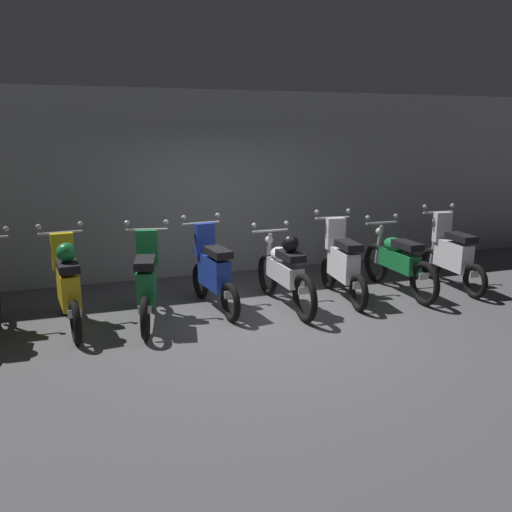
{
  "coord_description": "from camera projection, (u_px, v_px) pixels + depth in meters",
  "views": [
    {
      "loc": [
        -2.24,
        -6.05,
        2.45
      ],
      "look_at": [
        0.1,
        0.75,
        0.75
      ],
      "focal_mm": 36.98,
      "sensor_mm": 36.0,
      "label": 1
    }
  ],
  "objects": [
    {
      "name": "ground_plane",
      "position": [
        268.0,
        325.0,
        6.84
      ],
      "size": [
        80.0,
        80.0,
        0.0
      ],
      "primitive_type": "plane",
      "color": "#4C4C4F"
    },
    {
      "name": "motorbike_slot_6",
      "position": [
        398.0,
        261.0,
        8.15
      ],
      "size": [
        0.59,
        1.95,
        1.15
      ],
      "color": "black",
      "rests_on": "ground"
    },
    {
      "name": "motorbike_slot_5",
      "position": [
        342.0,
        264.0,
        7.86
      ],
      "size": [
        0.59,
        1.68,
        1.29
      ],
      "color": "black",
      "rests_on": "ground"
    },
    {
      "name": "motorbike_slot_7",
      "position": [
        451.0,
        255.0,
        8.42
      ],
      "size": [
        0.59,
        1.68,
        1.29
      ],
      "color": "black",
      "rests_on": "ground"
    },
    {
      "name": "motorbike_slot_3",
      "position": [
        213.0,
        272.0,
        7.41
      ],
      "size": [
        0.59,
        1.68,
        1.29
      ],
      "color": "black",
      "rests_on": "ground"
    },
    {
      "name": "back_wall",
      "position": [
        211.0,
        184.0,
        9.13
      ],
      "size": [
        16.0,
        0.3,
        3.13
      ],
      "primitive_type": "cube",
      "color": "gray",
      "rests_on": "ground"
    },
    {
      "name": "motorbike_slot_1",
      "position": [
        68.0,
        285.0,
        6.66
      ],
      "size": [
        0.59,
        1.68,
        1.29
      ],
      "color": "black",
      "rests_on": "ground"
    },
    {
      "name": "motorbike_slot_2",
      "position": [
        147.0,
        283.0,
        6.86
      ],
      "size": [
        0.59,
        1.67,
        1.29
      ],
      "color": "black",
      "rests_on": "ground"
    },
    {
      "name": "motorbike_slot_4",
      "position": [
        284.0,
        271.0,
        7.45
      ],
      "size": [
        0.59,
        1.95,
        1.15
      ],
      "color": "black",
      "rests_on": "ground"
    }
  ]
}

